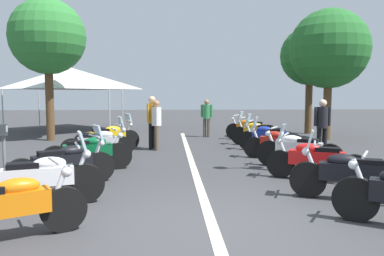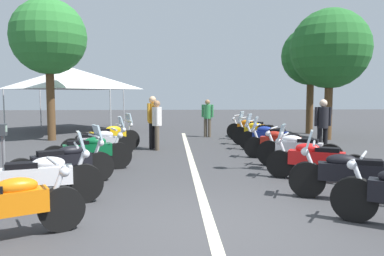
{
  "view_description": "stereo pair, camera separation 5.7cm",
  "coord_description": "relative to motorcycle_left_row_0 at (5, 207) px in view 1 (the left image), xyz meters",
  "views": [
    {
      "loc": [
        -5.09,
        0.59,
        1.84
      ],
      "look_at": [
        4.91,
        0.0,
        0.95
      ],
      "focal_mm": 35.38,
      "sensor_mm": 36.0,
      "label": 1
    },
    {
      "loc": [
        -5.09,
        0.53,
        1.84
      ],
      "look_at": [
        4.91,
        0.0,
        0.95
      ],
      "focal_mm": 35.38,
      "sensor_mm": 36.0,
      "label": 2
    }
  ],
  "objects": [
    {
      "name": "roadside_tree_1",
      "position": [
        12.65,
        -8.55,
        3.15
      ],
      "size": [
        2.72,
        2.72,
        4.98
      ],
      "color": "brown",
      "rests_on": "ground_plane"
    },
    {
      "name": "motorcycle_left_row_0",
      "position": [
        0.0,
        0.0,
        0.0
      ],
      "size": [
        1.13,
        1.88,
        0.98
      ],
      "rotation": [
        0.0,
        0.0,
        -1.07
      ],
      "color": "black",
      "rests_on": "ground_plane"
    },
    {
      "name": "motorcycle_left_row_1",
      "position": [
        1.45,
        0.06,
        0.03
      ],
      "size": [
        0.91,
        2.05,
        1.22
      ],
      "rotation": [
        0.0,
        0.0,
        -1.24
      ],
      "color": "black",
      "rests_on": "ground_plane"
    },
    {
      "name": "motorcycle_left_row_3",
      "position": [
        4.36,
        -0.11,
        0.02
      ],
      "size": [
        0.96,
        2.05,
        1.01
      ],
      "rotation": [
        0.0,
        0.0,
        -1.21
      ],
      "color": "black",
      "rests_on": "ground_plane"
    },
    {
      "name": "motorcycle_left_row_2",
      "position": [
        2.9,
        0.07,
        0.02
      ],
      "size": [
        1.21,
        1.93,
        1.21
      ],
      "rotation": [
        0.0,
        0.0,
        -1.05
      ],
      "color": "black",
      "rests_on": "ground_plane"
    },
    {
      "name": "motorcycle_right_row_3",
      "position": [
        4.47,
        -5.25,
        0.02
      ],
      "size": [
        1.19,
        1.92,
        1.01
      ],
      "rotation": [
        0.0,
        0.0,
        1.05
      ],
      "color": "black",
      "rests_on": "ground_plane"
    },
    {
      "name": "roadside_tree_0",
      "position": [
        10.29,
        -8.44,
        3.19
      ],
      "size": [
        3.17,
        3.17,
        5.24
      ],
      "color": "brown",
      "rests_on": "ground_plane"
    },
    {
      "name": "parking_meter",
      "position": [
        2.48,
        1.05,
        0.45
      ],
      "size": [
        0.2,
        0.15,
        1.29
      ],
      "rotation": [
        0.0,
        0.0,
        -1.4
      ],
      "color": "slate",
      "rests_on": "ground_plane"
    },
    {
      "name": "motorcycle_right_row_7",
      "position": [
        10.2,
        -5.26,
        0.01
      ],
      "size": [
        1.26,
        1.82,
        1.01
      ],
      "rotation": [
        0.0,
        0.0,
        0.99
      ],
      "color": "black",
      "rests_on": "ground_plane"
    },
    {
      "name": "bystander_0",
      "position": [
        8.0,
        -1.46,
        0.6
      ],
      "size": [
        0.45,
        0.34,
        1.78
      ],
      "rotation": [
        0.0,
        0.0,
        0.97
      ],
      "color": "black",
      "rests_on": "ground_plane"
    },
    {
      "name": "motorcycle_left_row_4",
      "position": [
        5.96,
        -0.05,
        0.02
      ],
      "size": [
        0.93,
        1.95,
        1.21
      ],
      "rotation": [
        0.0,
        0.0,
        -1.21
      ],
      "color": "black",
      "rests_on": "ground_plane"
    },
    {
      "name": "bystander_3",
      "position": [
        6.28,
        -6.6,
        0.54
      ],
      "size": [
        0.32,
        0.53,
        1.69
      ],
      "rotation": [
        0.0,
        0.0,
        3.24
      ],
      "color": "black",
      "rests_on": "ground_plane"
    },
    {
      "name": "motorcycle_right_row_5",
      "position": [
        7.33,
        -5.26,
        0.01
      ],
      "size": [
        1.14,
        1.93,
        1.2
      ],
      "rotation": [
        0.0,
        0.0,
        1.08
      ],
      "color": "black",
      "rests_on": "ground_plane"
    },
    {
      "name": "bystander_4",
      "position": [
        11.46,
        -3.64,
        0.5
      ],
      "size": [
        0.32,
        0.5,
        1.62
      ],
      "rotation": [
        0.0,
        0.0,
        2.76
      ],
      "color": "brown",
      "rests_on": "ground_plane"
    },
    {
      "name": "motorcycle_right_row_6",
      "position": [
        8.62,
        -5.22,
        0.03
      ],
      "size": [
        1.11,
        1.91,
        1.22
      ],
      "rotation": [
        0.0,
        0.0,
        1.09
      ],
      "color": "black",
      "rests_on": "ground_plane"
    },
    {
      "name": "motorcycle_right_row_4",
      "position": [
        5.79,
        -5.16,
        0.01
      ],
      "size": [
        1.01,
        1.99,
        1.2
      ],
      "rotation": [
        0.0,
        0.0,
        1.19
      ],
      "color": "black",
      "rests_on": "ground_plane"
    },
    {
      "name": "motorcycle_right_row_2",
      "position": [
        3.1,
        -5.15,
        0.01
      ],
      "size": [
        1.12,
        1.96,
        1.2
      ],
      "rotation": [
        0.0,
        0.0,
        1.1
      ],
      "color": "black",
      "rests_on": "ground_plane"
    },
    {
      "name": "motorcycle_left_row_5",
      "position": [
        7.4,
        -0.09,
        0.03
      ],
      "size": [
        1.24,
        1.94,
        1.23
      ],
      "rotation": [
        0.0,
        0.0,
        -1.03
      ],
      "color": "black",
      "rests_on": "ground_plane"
    },
    {
      "name": "roadside_tree_2",
      "position": [
        10.63,
        2.71,
        3.62
      ],
      "size": [
        2.95,
        2.95,
        5.57
      ],
      "color": "brown",
      "rests_on": "ground_plane"
    },
    {
      "name": "motorcycle_right_row_1",
      "position": [
        1.54,
        -5.18,
        0.02
      ],
      "size": [
        1.01,
        2.03,
        1.21
      ],
      "rotation": [
        0.0,
        0.0,
        1.19
      ],
      "color": "black",
      "rests_on": "ground_plane"
    },
    {
      "name": "lane_centre_stripe",
      "position": [
        4.41,
        -2.64,
        -0.44
      ],
      "size": [
        17.23,
        0.16,
        0.01
      ],
      "primitive_type": "cube",
      "color": "beige",
      "rests_on": "ground_plane"
    },
    {
      "name": "ground_plane",
      "position": [
        0.37,
        -2.64,
        -0.45
      ],
      "size": [
        80.0,
        80.0,
        0.0
      ],
      "primitive_type": "plane",
      "color": "#38383A"
    },
    {
      "name": "event_tent",
      "position": [
        14.83,
        3.01,
        2.2
      ],
      "size": [
        5.21,
        5.21,
        3.2
      ],
      "color": "white",
      "rests_on": "ground_plane"
    },
    {
      "name": "bystander_2",
      "position": [
        7.73,
        -1.61,
        0.51
      ],
      "size": [
        0.53,
        0.32,
        1.64
      ],
      "rotation": [
        0.0,
        0.0,
        4.77
      ],
      "color": "brown",
      "rests_on": "ground_plane"
    }
  ]
}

